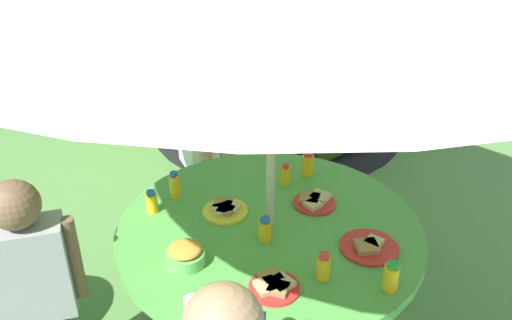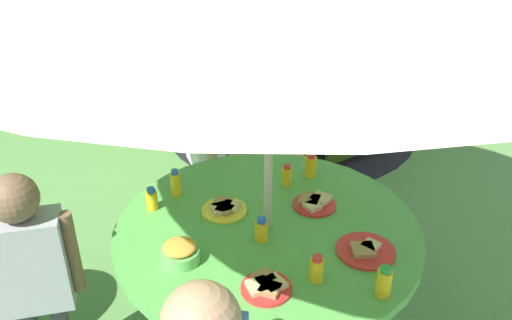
{
  "view_description": "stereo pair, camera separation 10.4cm",
  "coord_description": "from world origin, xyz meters",
  "px_view_note": "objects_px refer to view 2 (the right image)",
  "views": [
    {
      "loc": [
        -0.98,
        -1.58,
        2.08
      ],
      "look_at": [
        0.04,
        0.19,
        0.95
      ],
      "focal_mm": 37.28,
      "sensor_mm": 36.0,
      "label": 1
    },
    {
      "loc": [
        -0.89,
        -1.63,
        2.08
      ],
      "look_at": [
        0.04,
        0.19,
        0.95
      ],
      "focal_mm": 37.28,
      "sensor_mm": 36.0,
      "label": 2
    }
  ],
  "objects_px": {
    "plate_near_right": "(224,208)",
    "cup_near": "(182,304)",
    "juice_bottle_front_edge": "(176,183)",
    "juice_bottle_spot_a": "(318,268)",
    "wooden_chair": "(267,131)",
    "plate_center_back": "(314,203)",
    "juice_bottle_mid_left": "(384,282)",
    "juice_bottle_center_front": "(152,199)",
    "child_in_grey_shirt": "(30,263)",
    "child_in_white_shirt": "(204,133)",
    "juice_bottle_near_left": "(311,166)",
    "plate_far_left": "(366,250)",
    "snack_bowl": "(180,252)",
    "juice_bottle_mid_right": "(287,175)",
    "garden_table": "(267,249)",
    "dome_tent": "(293,46)",
    "plate_far_right": "(266,286)",
    "juice_bottle_back_edge": "(262,230)"
  },
  "relations": [
    {
      "from": "juice_bottle_center_front",
      "to": "cup_near",
      "type": "distance_m",
      "value": 0.67
    },
    {
      "from": "plate_far_right",
      "to": "child_in_grey_shirt",
      "type": "bearing_deg",
      "value": 142.28
    },
    {
      "from": "plate_far_left",
      "to": "juice_bottle_back_edge",
      "type": "relative_size",
      "value": 2.3
    },
    {
      "from": "child_in_white_shirt",
      "to": "snack_bowl",
      "type": "bearing_deg",
      "value": -20.51
    },
    {
      "from": "plate_near_right",
      "to": "plate_far_left",
      "type": "xyz_separation_m",
      "value": [
        0.38,
        -0.52,
        -0.0
      ]
    },
    {
      "from": "plate_near_right",
      "to": "juice_bottle_mid_right",
      "type": "height_order",
      "value": "juice_bottle_mid_right"
    },
    {
      "from": "dome_tent",
      "to": "child_in_white_shirt",
      "type": "xyz_separation_m",
      "value": [
        -1.28,
        -1.16,
        -0.03
      ]
    },
    {
      "from": "garden_table",
      "to": "snack_bowl",
      "type": "height_order",
      "value": "snack_bowl"
    },
    {
      "from": "juice_bottle_center_front",
      "to": "juice_bottle_mid_left",
      "type": "xyz_separation_m",
      "value": [
        0.57,
        -0.9,
        0.01
      ]
    },
    {
      "from": "plate_far_right",
      "to": "juice_bottle_center_front",
      "type": "distance_m",
      "value": 0.72
    },
    {
      "from": "snack_bowl",
      "to": "juice_bottle_spot_a",
      "type": "relative_size",
      "value": 1.4
    },
    {
      "from": "plate_center_back",
      "to": "plate_near_right",
      "type": "relative_size",
      "value": 0.96
    },
    {
      "from": "garden_table",
      "to": "wooden_chair",
      "type": "xyz_separation_m",
      "value": [
        0.61,
        1.14,
        -0.05
      ]
    },
    {
      "from": "plate_far_right",
      "to": "juice_bottle_spot_a",
      "type": "distance_m",
      "value": 0.2
    },
    {
      "from": "child_in_white_shirt",
      "to": "juice_bottle_near_left",
      "type": "xyz_separation_m",
      "value": [
        0.28,
        -0.71,
        0.07
      ]
    },
    {
      "from": "plate_near_right",
      "to": "juice_bottle_center_front",
      "type": "relative_size",
      "value": 1.89
    },
    {
      "from": "juice_bottle_front_edge",
      "to": "juice_bottle_spot_a",
      "type": "relative_size",
      "value": 1.2
    },
    {
      "from": "child_in_grey_shirt",
      "to": "juice_bottle_mid_right",
      "type": "relative_size",
      "value": 10.21
    },
    {
      "from": "juice_bottle_spot_a",
      "to": "wooden_chair",
      "type": "bearing_deg",
      "value": 68.36
    },
    {
      "from": "dome_tent",
      "to": "juice_bottle_mid_right",
      "type": "relative_size",
      "value": 23.08
    },
    {
      "from": "juice_bottle_mid_right",
      "to": "juice_bottle_center_front",
      "type": "bearing_deg",
      "value": 171.57
    },
    {
      "from": "dome_tent",
      "to": "juice_bottle_back_edge",
      "type": "height_order",
      "value": "dome_tent"
    },
    {
      "from": "plate_near_right",
      "to": "cup_near",
      "type": "distance_m",
      "value": 0.62
    },
    {
      "from": "garden_table",
      "to": "wooden_chair",
      "type": "bearing_deg",
      "value": 61.91
    },
    {
      "from": "snack_bowl",
      "to": "juice_bottle_near_left",
      "type": "distance_m",
      "value": 0.86
    },
    {
      "from": "juice_bottle_mid_right",
      "to": "juice_bottle_back_edge",
      "type": "distance_m",
      "value": 0.45
    },
    {
      "from": "juice_bottle_mid_left",
      "to": "cup_near",
      "type": "distance_m",
      "value": 0.71
    },
    {
      "from": "child_in_white_shirt",
      "to": "plate_near_right",
      "type": "bearing_deg",
      "value": -9.69
    },
    {
      "from": "juice_bottle_mid_right",
      "to": "juice_bottle_spot_a",
      "type": "distance_m",
      "value": 0.68
    },
    {
      "from": "juice_bottle_mid_left",
      "to": "juice_bottle_center_front",
      "type": "bearing_deg",
      "value": 122.27
    },
    {
      "from": "juice_bottle_back_edge",
      "to": "juice_bottle_spot_a",
      "type": "height_order",
      "value": "juice_bottle_spot_a"
    },
    {
      "from": "child_in_grey_shirt",
      "to": "juice_bottle_center_front",
      "type": "relative_size",
      "value": 10.34
    },
    {
      "from": "plate_center_back",
      "to": "juice_bottle_mid_right",
      "type": "xyz_separation_m",
      "value": [
        -0.02,
        0.22,
        0.04
      ]
    },
    {
      "from": "snack_bowl",
      "to": "juice_bottle_mid_right",
      "type": "height_order",
      "value": "juice_bottle_mid_right"
    },
    {
      "from": "plate_near_right",
      "to": "juice_bottle_spot_a",
      "type": "distance_m",
      "value": 0.58
    },
    {
      "from": "child_in_grey_shirt",
      "to": "plate_far_right",
      "type": "height_order",
      "value": "child_in_grey_shirt"
    },
    {
      "from": "garden_table",
      "to": "plate_center_back",
      "type": "relative_size",
      "value": 6.74
    },
    {
      "from": "wooden_chair",
      "to": "plate_near_right",
      "type": "relative_size",
      "value": 5.07
    },
    {
      "from": "garden_table",
      "to": "dome_tent",
      "type": "distance_m",
      "value": 2.56
    },
    {
      "from": "child_in_grey_shirt",
      "to": "cup_near",
      "type": "xyz_separation_m",
      "value": [
        0.44,
        -0.55,
        0.06
      ]
    },
    {
      "from": "wooden_chair",
      "to": "plate_center_back",
      "type": "xyz_separation_m",
      "value": [
        -0.35,
        -1.1,
        0.19
      ]
    },
    {
      "from": "wooden_chair",
      "to": "plate_far_right",
      "type": "height_order",
      "value": "wooden_chair"
    },
    {
      "from": "child_in_grey_shirt",
      "to": "plate_center_back",
      "type": "bearing_deg",
      "value": 4.79
    },
    {
      "from": "cup_near",
      "to": "snack_bowl",
      "type": "bearing_deg",
      "value": 71.83
    },
    {
      "from": "garden_table",
      "to": "child_in_white_shirt",
      "type": "relative_size",
      "value": 1.16
    },
    {
      "from": "juice_bottle_spot_a",
      "to": "cup_near",
      "type": "xyz_separation_m",
      "value": [
        -0.5,
        0.07,
        -0.02
      ]
    },
    {
      "from": "dome_tent",
      "to": "plate_center_back",
      "type": "bearing_deg",
      "value": -125.47
    },
    {
      "from": "dome_tent",
      "to": "juice_bottle_mid_right",
      "type": "xyz_separation_m",
      "value": [
        -1.15,
        -1.89,
        0.03
      ]
    },
    {
      "from": "child_in_white_shirt",
      "to": "juice_bottle_front_edge",
      "type": "xyz_separation_m",
      "value": [
        -0.37,
        -0.57,
        0.07
      ]
    },
    {
      "from": "juice_bottle_mid_left",
      "to": "juice_bottle_back_edge",
      "type": "distance_m",
      "value": 0.54
    }
  ]
}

